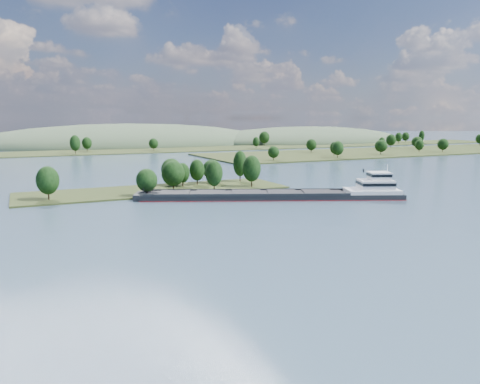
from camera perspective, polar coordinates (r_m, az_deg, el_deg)
ground at (r=124.38m, az=-2.91°, el=-3.74°), size 1800.00×1800.00×0.00m
tree_island at (r=180.44m, az=-8.26°, el=1.45°), size 100.00×32.09×14.40m
right_bank at (r=403.51m, az=18.24°, el=4.79°), size 320.00×90.00×14.72m
back_shoreline at (r=396.62m, az=-17.52°, el=4.72°), size 900.00×60.00×15.55m
hill_east at (r=555.09m, az=8.20°, el=6.07°), size 260.00×140.00×36.00m
hill_west at (r=504.25m, az=-13.23°, el=5.64°), size 320.00×160.00×44.00m
cargo_barge at (r=162.05m, az=5.95°, el=-0.23°), size 88.43×46.31×12.40m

